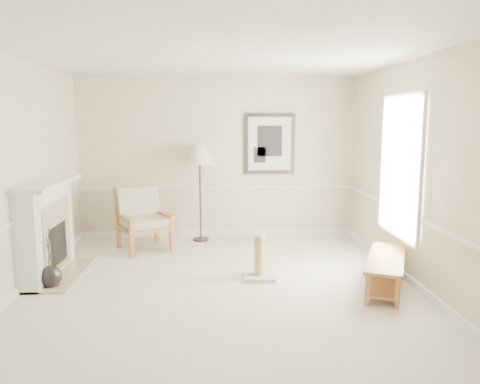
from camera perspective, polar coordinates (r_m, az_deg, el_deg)
The scene contains 8 objects.
ground at distance 6.13m, azimuth -2.44°, elevation -11.46°, with size 5.50×5.50×0.00m, color silver.
room at distance 5.85m, azimuth -1.21°, elevation 6.27°, with size 5.04×5.54×2.92m.
fireplace at distance 6.91m, azimuth -22.44°, elevation -4.27°, with size 0.64×1.64×1.31m.
floor_vase at distance 6.50m, azimuth -22.06°, elevation -9.57°, with size 0.27×0.27×0.80m.
armchair at distance 7.95m, azimuth -11.84°, elevation -2.86°, with size 1.05×1.08×1.02m.
floor_lamp at distance 8.19m, azimuth -4.93°, elevation 4.25°, with size 0.59×0.59×1.70m.
bench at distance 6.27m, azimuth 17.36°, elevation -8.75°, with size 0.97×1.49×0.41m.
scratching_post at distance 6.39m, azimuth 2.37°, elevation -8.83°, with size 0.44×0.44×0.60m.
Camera 1 is at (-0.08, -5.76, 2.11)m, focal length 35.00 mm.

